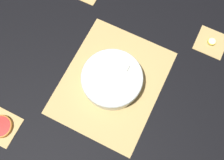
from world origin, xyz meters
TOP-DOWN VIEW (x-y plane):
  - ground_plane at (0.00, 0.00)m, footprint 6.00×6.00m
  - bamboo_mat_center at (-0.00, 0.00)m, footprint 0.47×0.38m
  - coaster_mat_near_right at (0.35, -0.30)m, footprint 0.12×0.12m
  - coaster_mat_far_left at (-0.35, 0.30)m, footprint 0.12×0.12m
  - fruit_salad_bowl at (0.00, -0.00)m, footprint 0.24×0.24m
  - banana_coin_single at (0.35, -0.30)m, footprint 0.04×0.04m
  - grapefruit_slice at (-0.35, 0.30)m, footprint 0.09×0.09m

SIDE VIEW (x-z plane):
  - ground_plane at x=0.00m, z-range 0.00..0.00m
  - coaster_mat_far_left at x=-0.35m, z-range 0.00..0.01m
  - coaster_mat_near_right at x=0.35m, z-range 0.00..0.01m
  - bamboo_mat_center at x=0.00m, z-range 0.00..0.01m
  - banana_coin_single at x=0.35m, z-range 0.01..0.01m
  - grapefruit_slice at x=-0.35m, z-range 0.01..0.02m
  - fruit_salad_bowl at x=0.00m, z-range 0.01..0.08m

